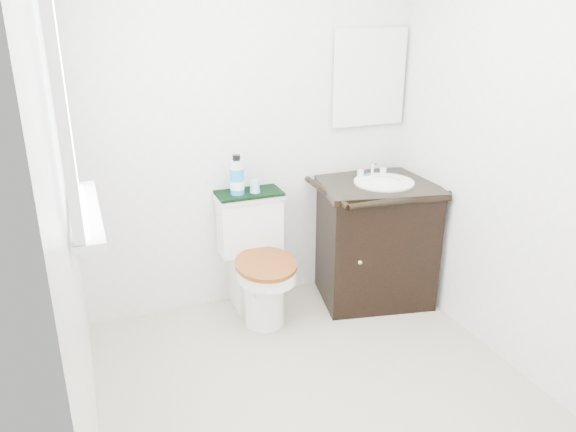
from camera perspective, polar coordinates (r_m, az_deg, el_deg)
floor at (r=3.04m, az=3.83°, el=-18.13°), size 2.40×2.40×0.00m
wall_back at (r=3.55m, az=-3.91°, el=9.30°), size 2.40×0.00×2.40m
wall_front at (r=1.55m, az=23.94°, el=-8.14°), size 2.40×0.00×2.40m
wall_left at (r=2.24m, az=-21.82°, el=0.94°), size 0.00×2.40×2.40m
wall_right at (r=3.09m, az=23.36°, el=5.90°), size 0.00×2.40×2.40m
window at (r=2.41m, az=-22.28°, el=10.80°), size 0.02×0.70×0.90m
mirror at (r=3.81m, az=8.24°, el=13.73°), size 0.50×0.02×0.60m
toilet at (r=3.60m, az=-3.24°, el=-4.93°), size 0.42×0.64×0.78m
vanity at (r=3.82m, az=8.79°, el=-2.14°), size 0.85×0.76×0.92m
trash_bin at (r=3.56m, az=-2.32°, el=-9.00°), size 0.19×0.15×0.27m
towel at (r=3.54m, az=-3.99°, el=2.33°), size 0.41×0.22×0.02m
mouthwash_bottle at (r=3.48m, az=-5.21°, el=4.03°), size 0.09×0.09×0.25m
cup at (r=3.52m, az=-3.38°, el=3.05°), size 0.07×0.07×0.08m
soap_bar at (r=3.79m, az=7.98°, el=4.13°), size 0.07×0.05×0.02m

